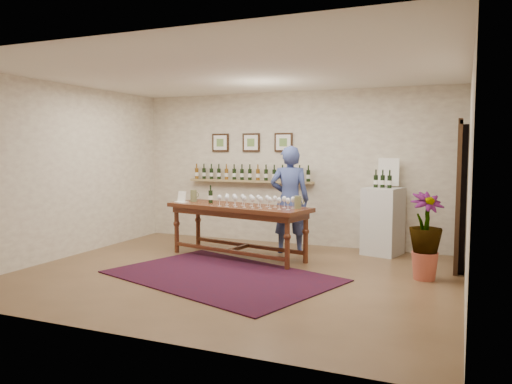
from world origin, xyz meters
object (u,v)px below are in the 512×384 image
at_px(display_pedestal, 383,221).
at_px(person, 290,200).
at_px(potted_plant, 425,236).
at_px(tasting_table, 238,213).

relative_size(display_pedestal, person, 0.62).
bearing_deg(potted_plant, display_pedestal, 118.42).
distance_m(tasting_table, potted_plant, 2.91).
bearing_deg(tasting_table, display_pedestal, 40.66).
relative_size(potted_plant, person, 0.56).
bearing_deg(display_pedestal, tasting_table, -151.34).
bearing_deg(person, tasting_table, 32.17).
xyz_separation_m(potted_plant, person, (-2.25, 0.95, 0.31)).
distance_m(tasting_table, display_pedestal, 2.43).
height_order(potted_plant, person, person).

